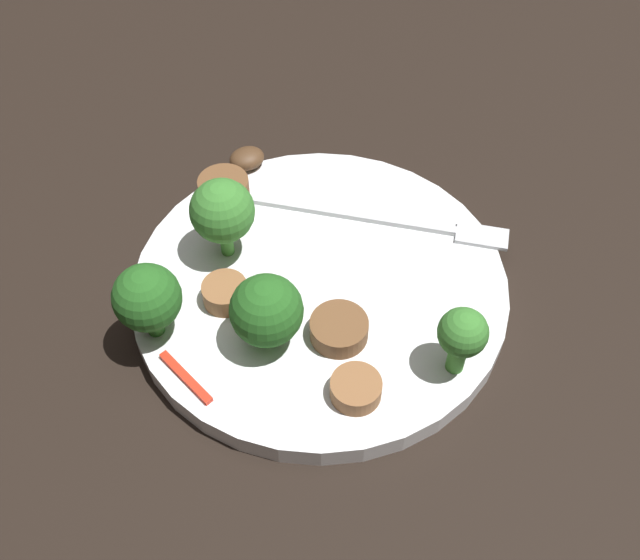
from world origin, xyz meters
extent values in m
plane|color=black|center=(0.00, 0.00, 0.00)|extent=(1.40, 1.40, 0.00)
cylinder|color=white|center=(0.00, 0.00, 0.01)|extent=(0.24, 0.24, 0.02)
cube|color=silver|center=(0.01, 0.06, 0.02)|extent=(0.15, 0.01, 0.00)
cube|color=silver|center=(0.10, 0.06, 0.02)|extent=(0.04, 0.02, 0.00)
cylinder|color=#296420|center=(-0.09, -0.06, 0.03)|extent=(0.01, 0.01, 0.02)
sphere|color=#235B1E|center=(-0.09, -0.06, 0.05)|extent=(0.04, 0.04, 0.04)
cylinder|color=#296420|center=(-0.02, -0.05, 0.02)|extent=(0.01, 0.01, 0.02)
sphere|color=#235B1E|center=(-0.02, -0.05, 0.05)|extent=(0.04, 0.04, 0.04)
cylinder|color=#408630|center=(-0.06, 0.01, 0.03)|extent=(0.01, 0.01, 0.03)
sphere|color=#387A2D|center=(-0.06, 0.01, 0.05)|extent=(0.04, 0.04, 0.04)
cylinder|color=#408630|center=(0.09, -0.05, 0.03)|extent=(0.01, 0.01, 0.03)
sphere|color=#387A2D|center=(0.09, -0.05, 0.05)|extent=(0.03, 0.03, 0.03)
cylinder|color=brown|center=(0.04, -0.08, 0.02)|extent=(0.04, 0.04, 0.01)
cylinder|color=brown|center=(0.02, -0.04, 0.02)|extent=(0.04, 0.04, 0.01)
cylinder|color=brown|center=(-0.06, -0.03, 0.02)|extent=(0.03, 0.03, 0.01)
cylinder|color=brown|center=(-0.08, 0.06, 0.02)|extent=(0.05, 0.05, 0.01)
ellipsoid|color=#4C331E|center=(-0.07, 0.10, 0.02)|extent=(0.03, 0.03, 0.01)
cube|color=red|center=(-0.06, -0.09, 0.02)|extent=(0.04, 0.03, 0.00)
camera|label=1|loc=(0.06, -0.30, 0.39)|focal=42.28mm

